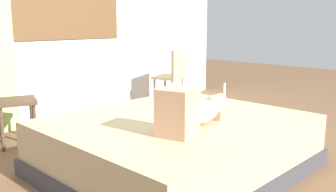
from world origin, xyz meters
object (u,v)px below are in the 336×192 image
Objects in this scene: person_lying at (194,111)px; chair_by_desk at (8,97)px; cat at (218,101)px; chair_spare at (173,74)px; bed at (177,144)px.

person_lying is 2.00m from chair_by_desk.
cat is 0.40× the size of chair_spare.
chair_spare is at bearing 55.92° from cat.
bed is at bearing -135.81° from chair_spare.
bed is at bearing 179.27° from cat.
cat is 2.10m from chair_by_desk.
chair_spare is (2.39, -0.02, 0.00)m from chair_by_desk.
bed is 2.38× the size of chair_by_desk.
chair_spare reaches higher than bed.
cat reaches higher than bed.
bed is 1.82m from chair_by_desk.
chair_by_desk and chair_spare have the same top height.
cat is at bearing -124.08° from chair_spare.
chair_by_desk is (-0.72, 1.65, 0.28)m from bed.
person_lying is (-0.07, -0.25, 0.34)m from bed.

